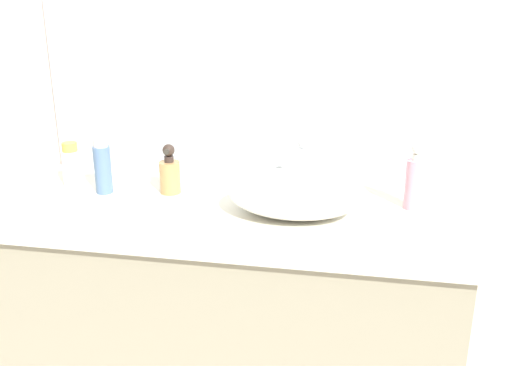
{
  "coord_description": "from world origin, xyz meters",
  "views": [
    {
      "loc": [
        0.35,
        -1.03,
        1.43
      ],
      "look_at": [
        0.09,
        0.4,
        0.92
      ],
      "focal_mm": 39.97,
      "sensor_mm": 36.0,
      "label": 1
    }
  ],
  "objects_px": {
    "soap_dispenser": "(170,173)",
    "lotion_bottle": "(72,165)",
    "sink_basin": "(295,193)",
    "spray_can": "(103,167)",
    "perfume_bottle": "(414,181)"
  },
  "relations": [
    {
      "from": "soap_dispenser",
      "to": "lotion_bottle",
      "type": "distance_m",
      "value": 0.32
    },
    {
      "from": "perfume_bottle",
      "to": "spray_can",
      "type": "distance_m",
      "value": 0.89
    },
    {
      "from": "lotion_bottle",
      "to": "spray_can",
      "type": "bearing_deg",
      "value": -19.22
    },
    {
      "from": "lotion_bottle",
      "to": "spray_can",
      "type": "distance_m",
      "value": 0.13
    },
    {
      "from": "soap_dispenser",
      "to": "perfume_bottle",
      "type": "relative_size",
      "value": 0.81
    },
    {
      "from": "sink_basin",
      "to": "soap_dispenser",
      "type": "height_order",
      "value": "soap_dispenser"
    },
    {
      "from": "soap_dispenser",
      "to": "lotion_bottle",
      "type": "bearing_deg",
      "value": 178.47
    },
    {
      "from": "sink_basin",
      "to": "lotion_bottle",
      "type": "xyz_separation_m",
      "value": [
        -0.7,
        0.1,
        0.01
      ]
    },
    {
      "from": "sink_basin",
      "to": "spray_can",
      "type": "bearing_deg",
      "value": 173.92
    },
    {
      "from": "sink_basin",
      "to": "perfume_bottle",
      "type": "distance_m",
      "value": 0.33
    },
    {
      "from": "sink_basin",
      "to": "soap_dispenser",
      "type": "xyz_separation_m",
      "value": [
        -0.38,
        0.1,
        0.0
      ]
    },
    {
      "from": "spray_can",
      "to": "sink_basin",
      "type": "bearing_deg",
      "value": -6.08
    },
    {
      "from": "sink_basin",
      "to": "spray_can",
      "type": "relative_size",
      "value": 2.17
    },
    {
      "from": "sink_basin",
      "to": "spray_can",
      "type": "distance_m",
      "value": 0.58
    },
    {
      "from": "sink_basin",
      "to": "lotion_bottle",
      "type": "bearing_deg",
      "value": 171.53
    }
  ]
}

